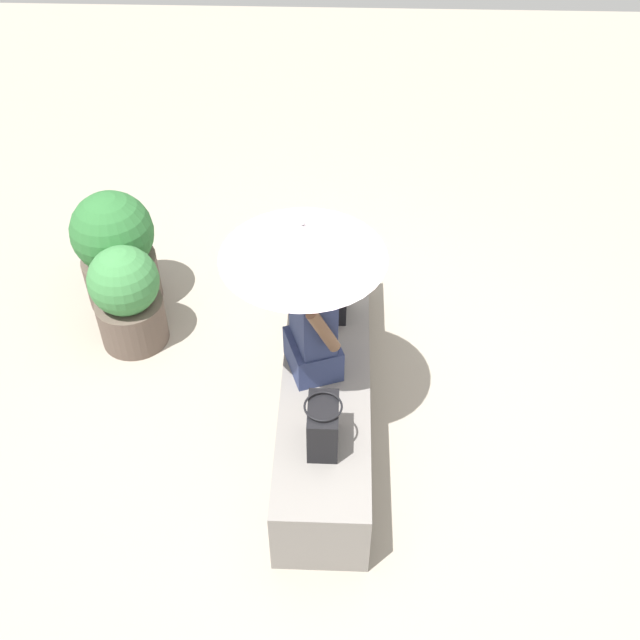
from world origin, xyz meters
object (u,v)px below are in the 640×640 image
at_px(planter_near, 116,249).
at_px(handbag_black, 324,425).
at_px(person_seated, 313,320).
at_px(planter_far, 127,297).
at_px(parasol, 303,241).
at_px(tote_bag_canvas, 330,246).
at_px(shoulder_bag_spare, 339,296).

bearing_deg(planter_near, handbag_black, 42.57).
distance_m(person_seated, planter_far, 1.56).
relative_size(person_seated, parasol, 0.86).
height_order(planter_near, planter_far, planter_near).
bearing_deg(planter_far, person_seated, 62.35).
distance_m(handbag_black, tote_bag_canvas, 1.56).
bearing_deg(person_seated, planter_far, -117.65).
bearing_deg(planter_far, shoulder_bag_spare, 81.62).
xyz_separation_m(person_seated, tote_bag_canvas, (-0.98, 0.07, -0.21)).
xyz_separation_m(person_seated, parasol, (-0.05, -0.05, 0.53)).
distance_m(person_seated, planter_near, 1.90).
xyz_separation_m(handbag_black, tote_bag_canvas, (-1.56, -0.01, 0.02)).
bearing_deg(parasol, shoulder_bag_spare, 155.74).
relative_size(shoulder_bag_spare, planter_near, 0.36).
height_order(person_seated, tote_bag_canvas, person_seated).
bearing_deg(parasol, handbag_black, 12.22).
height_order(handbag_black, planter_far, handbag_black).
relative_size(handbag_black, shoulder_bag_spare, 0.96).
xyz_separation_m(person_seated, shoulder_bag_spare, (-0.47, 0.14, -0.23)).
distance_m(tote_bag_canvas, planter_near, 1.57).
relative_size(handbag_black, tote_bag_canvas, 0.89).
xyz_separation_m(shoulder_bag_spare, planter_near, (-0.65, -1.62, -0.17)).
distance_m(parasol, handbag_black, 0.99).
bearing_deg(person_seated, shoulder_bag_spare, 163.31).
height_order(parasol, handbag_black, parasol).
height_order(person_seated, planter_far, person_seated).
bearing_deg(parasol, planter_near, -127.06).
distance_m(person_seated, tote_bag_canvas, 1.01).
bearing_deg(shoulder_bag_spare, parasol, -24.26).
bearing_deg(handbag_black, shoulder_bag_spare, 176.84).
bearing_deg(planter_near, parasol, 52.94).
bearing_deg(tote_bag_canvas, planter_far, -78.11).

